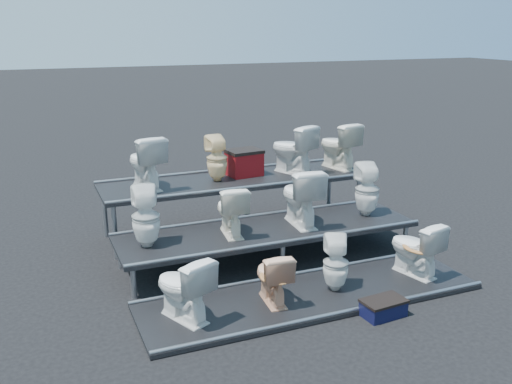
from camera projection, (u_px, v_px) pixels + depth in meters
name	position (u px, v px, depth m)	size (l,w,h in m)	color
ground	(268.00, 259.00, 8.08)	(80.00, 80.00, 0.00)	black
tier_front	(311.00, 296.00, 6.92)	(4.20, 1.20, 0.06)	black
tier_mid	(268.00, 244.00, 8.01)	(4.20, 1.20, 0.46)	black
tier_back	(236.00, 205.00, 9.11)	(4.20, 1.20, 0.86)	black
toilet_0	(183.00, 288.00, 6.22)	(0.42, 0.74, 0.75)	white
toilet_1	(272.00, 276.00, 6.63)	(0.36, 0.63, 0.64)	#DDA581
toilet_2	(336.00, 263.00, 6.93)	(0.31, 0.32, 0.69)	white
toilet_3	(415.00, 248.00, 7.36)	(0.41, 0.72, 0.73)	white
toilet_4	(146.00, 217.00, 7.21)	(0.36, 0.36, 0.79)	white
toilet_5	(231.00, 210.00, 7.65)	(0.39, 0.68, 0.69)	white
toilet_6	(301.00, 196.00, 8.01)	(0.47, 0.82, 0.83)	white
toilet_7	(367.00, 189.00, 8.42)	(0.35, 0.36, 0.79)	white
toilet_8	(146.00, 162.00, 8.36)	(0.45, 0.78, 0.80)	white
toilet_9	(217.00, 158.00, 8.78)	(0.32, 0.33, 0.71)	beige
toilet_10	(292.00, 149.00, 9.24)	(0.45, 0.78, 0.80)	white
toilet_11	(338.00, 145.00, 9.55)	(0.44, 0.76, 0.78)	white
red_crate	(244.00, 164.00, 9.15)	(0.51, 0.41, 0.37)	maroon
step_stool	(383.00, 309.00, 6.48)	(0.48, 0.29, 0.17)	black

